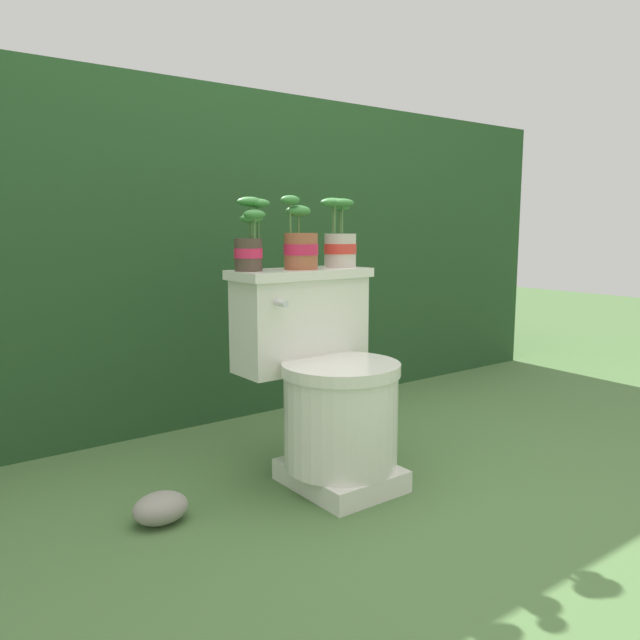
{
  "coord_description": "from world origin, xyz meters",
  "views": [
    {
      "loc": [
        -1.26,
        -1.41,
        0.81
      ],
      "look_at": [
        -0.09,
        0.15,
        0.52
      ],
      "focal_mm": 35.0,
      "sensor_mm": 36.0,
      "label": 1
    }
  ],
  "objects_px": {
    "toilet": "(326,384)",
    "potted_plant_middle": "(340,240)",
    "garden_stone": "(161,508)",
    "potted_plant_midleft": "(300,244)",
    "potted_plant_left": "(250,239)"
  },
  "relations": [
    {
      "from": "toilet",
      "to": "potted_plant_left",
      "type": "height_order",
      "value": "potted_plant_left"
    },
    {
      "from": "potted_plant_midleft",
      "to": "garden_stone",
      "type": "xyz_separation_m",
      "value": [
        -0.55,
        -0.1,
        -0.71
      ]
    },
    {
      "from": "toilet",
      "to": "potted_plant_middle",
      "type": "height_order",
      "value": "potted_plant_middle"
    },
    {
      "from": "potted_plant_left",
      "to": "garden_stone",
      "type": "height_order",
      "value": "potted_plant_left"
    },
    {
      "from": "potted_plant_midleft",
      "to": "potted_plant_left",
      "type": "bearing_deg",
      "value": 171.17
    },
    {
      "from": "toilet",
      "to": "potted_plant_midleft",
      "type": "bearing_deg",
      "value": 93.13
    },
    {
      "from": "potted_plant_left",
      "to": "potted_plant_midleft",
      "type": "bearing_deg",
      "value": -8.83
    },
    {
      "from": "toilet",
      "to": "potted_plant_midleft",
      "type": "xyz_separation_m",
      "value": [
        -0.01,
        0.13,
        0.44
      ]
    },
    {
      "from": "toilet",
      "to": "potted_plant_middle",
      "type": "xyz_separation_m",
      "value": [
        0.17,
        0.14,
        0.45
      ]
    },
    {
      "from": "toilet",
      "to": "potted_plant_left",
      "type": "xyz_separation_m",
      "value": [
        -0.18,
        0.15,
        0.46
      ]
    },
    {
      "from": "potted_plant_left",
      "to": "garden_stone",
      "type": "bearing_deg",
      "value": -161.02
    },
    {
      "from": "toilet",
      "to": "potted_plant_midleft",
      "type": "relative_size",
      "value": 2.85
    },
    {
      "from": "potted_plant_middle",
      "to": "garden_stone",
      "type": "distance_m",
      "value": 1.03
    },
    {
      "from": "garden_stone",
      "to": "potted_plant_midleft",
      "type": "bearing_deg",
      "value": 10.58
    },
    {
      "from": "toilet",
      "to": "potted_plant_midleft",
      "type": "distance_m",
      "value": 0.46
    }
  ]
}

